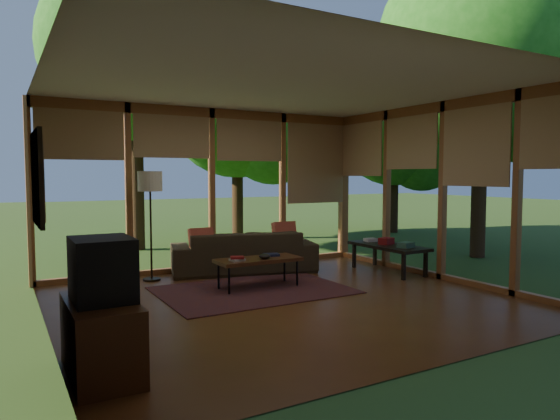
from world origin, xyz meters
TOP-DOWN VIEW (x-y plane):
  - floor at (0.00, 0.00)m, footprint 5.50×5.50m
  - ceiling at (0.00, 0.00)m, footprint 5.50×5.50m
  - wall_left at (-2.75, 0.00)m, footprint 0.04×5.00m
  - wall_front at (0.00, -2.50)m, footprint 5.50×0.04m
  - window_wall_back at (0.00, 2.50)m, footprint 5.50×0.12m
  - window_wall_right at (2.75, 0.00)m, footprint 0.12×5.00m
  - exterior_lawn at (8.00, 8.00)m, footprint 40.00×40.00m
  - tree_nw at (-0.54, 5.45)m, footprint 3.84×3.84m
  - tree_ne at (2.13, 6.17)m, footprint 3.66×3.66m
  - tree_se at (4.90, 1.12)m, footprint 3.92×3.92m
  - tree_far at (6.29, 5.14)m, footprint 3.03×3.03m
  - rug at (-0.12, 0.72)m, footprint 2.53×1.79m
  - sofa at (0.35, 2.00)m, footprint 2.48×1.48m
  - pillow_left at (-0.40, 1.95)m, footprint 0.38×0.20m
  - pillow_right at (1.10, 1.95)m, footprint 0.41×0.22m
  - ct_book_lower at (-0.33, 0.78)m, footprint 0.21×0.18m
  - ct_book_upper at (-0.33, 0.78)m, footprint 0.22×0.19m
  - ct_book_side at (0.27, 0.91)m, footprint 0.25×0.21m
  - ct_bowl at (0.07, 0.73)m, footprint 0.16×0.16m
  - media_cabinet at (-2.47, -1.29)m, footprint 0.50×1.00m
  - television at (-2.45, -1.29)m, footprint 0.45×0.55m
  - console_book_a at (2.40, 0.40)m, footprint 0.27×0.22m
  - console_book_b at (2.40, 0.85)m, footprint 0.27×0.23m
  - console_book_c at (2.40, 1.25)m, footprint 0.22×0.18m
  - floor_lamp at (-1.15, 2.08)m, footprint 0.36×0.36m
  - coffee_table at (0.02, 0.83)m, footprint 1.20×0.50m
  - side_console at (2.40, 0.80)m, footprint 0.60×1.40m
  - wall_painting at (-2.71, 1.40)m, footprint 0.06×1.35m

SIDE VIEW (x-z plane):
  - exterior_lawn at x=8.00m, z-range -0.01..-0.01m
  - floor at x=0.00m, z-range 0.00..0.00m
  - rug at x=-0.12m, z-range 0.00..0.01m
  - media_cabinet at x=-2.47m, z-range 0.00..0.60m
  - sofa at x=0.35m, z-range 0.00..0.68m
  - coffee_table at x=0.02m, z-range 0.18..0.60m
  - side_console at x=2.40m, z-range 0.18..0.64m
  - ct_book_lower at x=-0.33m, z-range 0.42..0.45m
  - ct_book_side at x=0.27m, z-range 0.42..0.46m
  - ct_bowl at x=0.07m, z-range 0.42..0.50m
  - ct_book_upper at x=-0.33m, z-range 0.45..0.49m
  - console_book_c at x=2.40m, z-range 0.45..0.51m
  - console_book_a at x=2.40m, z-range 0.45..0.54m
  - console_book_b at x=2.40m, z-range 0.46..0.56m
  - pillow_left at x=-0.40m, z-range 0.37..0.77m
  - pillow_right at x=1.10m, z-range 0.37..0.80m
  - television at x=-2.45m, z-range 0.60..1.10m
  - wall_left at x=-2.75m, z-range 0.00..2.70m
  - wall_front at x=0.00m, z-range 0.00..2.70m
  - window_wall_back at x=0.00m, z-range 0.00..2.70m
  - window_wall_right at x=2.75m, z-range 0.00..2.70m
  - floor_lamp at x=-1.15m, z-range 0.58..2.23m
  - wall_painting at x=-2.71m, z-range 0.98..2.12m
  - ceiling at x=0.00m, z-range 2.70..2.70m
  - tree_far at x=6.29m, z-range 0.64..4.97m
  - tree_ne at x=2.13m, z-range 0.75..5.94m
  - tree_se at x=4.90m, z-range 1.02..6.99m
  - tree_nw at x=-0.54m, z-range 1.14..7.28m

